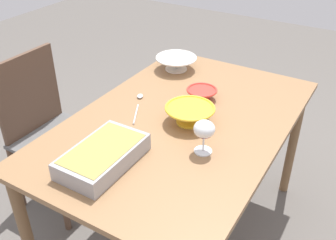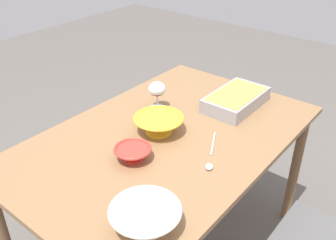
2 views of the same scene
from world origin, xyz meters
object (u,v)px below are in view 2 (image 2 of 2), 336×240
at_px(dining_table, 166,151).
at_px(casserole_dish, 236,99).
at_px(serving_bowl, 133,152).
at_px(serving_spoon, 211,157).
at_px(mixing_bowl, 159,123).
at_px(wine_glass, 157,90).
at_px(small_bowl, 145,217).

bearing_deg(dining_table, casserole_dish, 166.98).
height_order(serving_bowl, serving_spoon, serving_bowl).
distance_m(mixing_bowl, serving_spoon, 0.30).
bearing_deg(serving_spoon, mixing_bowl, -94.76).
height_order(casserole_dish, serving_bowl, casserole_dish).
distance_m(wine_glass, serving_bowl, 0.45).
relative_size(casserole_dish, small_bowl, 1.50).
bearing_deg(dining_table, small_bowl, 32.29).
distance_m(wine_glass, serving_spoon, 0.50).
height_order(mixing_bowl, serving_spoon, mixing_bowl).
height_order(wine_glass, mixing_bowl, wine_glass).
relative_size(dining_table, casserole_dish, 3.96).
height_order(dining_table, casserole_dish, casserole_dish).
xyz_separation_m(mixing_bowl, serving_spoon, (0.02, 0.30, -0.04)).
distance_m(casserole_dish, serving_spoon, 0.49).
bearing_deg(serving_spoon, casserole_dish, -161.72).
bearing_deg(casserole_dish, mixing_bowl, -18.42).
xyz_separation_m(mixing_bowl, small_bowl, (0.47, 0.34, -0.00)).
distance_m(small_bowl, serving_spoon, 0.45).
bearing_deg(dining_table, serving_bowl, 1.92).
relative_size(dining_table, serving_spoon, 5.53).
bearing_deg(serving_spoon, wine_glass, -113.00).
height_order(casserole_dish, small_bowl, small_bowl).
bearing_deg(serving_bowl, dining_table, -178.08).
xyz_separation_m(wine_glass, serving_spoon, (0.19, 0.45, -0.10)).
xyz_separation_m(casserole_dish, serving_spoon, (0.46, 0.15, -0.03)).
bearing_deg(small_bowl, wine_glass, -142.30).
bearing_deg(mixing_bowl, small_bowl, 35.77).
distance_m(wine_glass, casserole_dish, 0.41).
bearing_deg(small_bowl, casserole_dish, -167.95).
xyz_separation_m(dining_table, mixing_bowl, (-0.00, -0.04, 0.13)).
height_order(mixing_bowl, serving_bowl, mixing_bowl).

